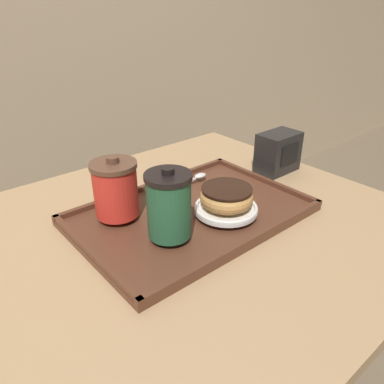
% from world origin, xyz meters
% --- Properties ---
extents(cafe_table, '(0.92, 0.86, 0.75)m').
position_xyz_m(cafe_table, '(0.00, 0.00, 0.57)').
color(cafe_table, tan).
rests_on(cafe_table, ground_plane).
extents(serving_tray, '(0.51, 0.34, 0.02)m').
position_xyz_m(serving_tray, '(0.00, 0.02, 0.76)').
color(serving_tray, '#512D1E').
rests_on(serving_tray, cafe_table).
extents(coffee_cup_front, '(0.09, 0.09, 0.14)m').
position_xyz_m(coffee_cup_front, '(-0.10, -0.04, 0.84)').
color(coffee_cup_front, '#235638').
rests_on(coffee_cup_front, serving_tray).
extents(coffee_cup_rear, '(0.10, 0.10, 0.13)m').
position_xyz_m(coffee_cup_rear, '(-0.14, 0.10, 0.84)').
color(coffee_cup_rear, red).
rests_on(coffee_cup_rear, serving_tray).
extents(plate_with_chocolate_donut, '(0.14, 0.14, 0.01)m').
position_xyz_m(plate_with_chocolate_donut, '(0.05, -0.04, 0.78)').
color(plate_with_chocolate_donut, white).
rests_on(plate_with_chocolate_donut, serving_tray).
extents(donut_chocolate_glazed, '(0.12, 0.12, 0.04)m').
position_xyz_m(donut_chocolate_glazed, '(0.05, -0.04, 0.81)').
color(donut_chocolate_glazed, tan).
rests_on(donut_chocolate_glazed, plate_with_chocolate_donut).
extents(spoon, '(0.14, 0.02, 0.01)m').
position_xyz_m(spoon, '(0.10, 0.12, 0.78)').
color(spoon, silver).
rests_on(spoon, serving_tray).
extents(napkin_dispenser, '(0.12, 0.08, 0.11)m').
position_xyz_m(napkin_dispenser, '(0.36, 0.06, 0.81)').
color(napkin_dispenser, black).
rests_on(napkin_dispenser, cafe_table).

